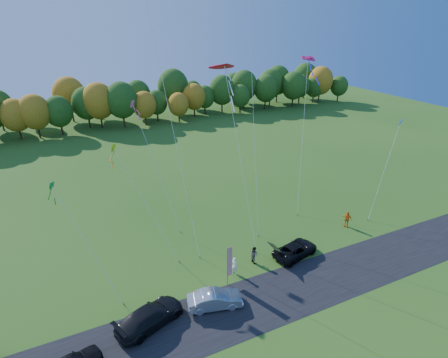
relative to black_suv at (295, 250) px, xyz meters
name	(u,v)px	position (x,y,z in m)	size (l,w,h in m)	color
ground	(250,269)	(-5.14, -0.03, -0.69)	(160.00, 160.00, 0.00)	#275416
asphalt_strip	(273,297)	(-5.14, -4.03, -0.68)	(90.00, 6.00, 0.01)	black
tree_line	(133,124)	(-5.14, 54.97, -0.69)	(116.00, 12.00, 10.00)	#1E4711
black_suv	(295,250)	(0.00, 0.00, 0.00)	(2.28, 4.94, 1.37)	black
silver_sedan	(215,299)	(-10.07, -2.91, 0.06)	(1.58, 4.52, 1.49)	silver
dark_truck_a	(150,316)	(-15.40, -2.51, 0.12)	(2.27, 5.58, 1.62)	black
person_tailgate_a	(235,265)	(-6.75, 0.14, 0.20)	(0.65, 0.42, 1.77)	white
person_tailgate_b	(254,255)	(-4.28, 0.85, 0.17)	(0.84, 0.65, 1.72)	gray
person_east	(347,219)	(8.49, 2.03, 0.27)	(1.12, 0.47, 1.91)	orange
feather_flag	(229,261)	(-7.82, -0.90, 1.76)	(0.52, 0.17, 4.00)	#999999
kite_delta_blue	(167,99)	(-9.90, 8.17, 14.35)	(3.48, 9.90, 30.16)	#4C3F33
kite_parafoil_orange	(252,74)	(0.58, 11.17, 15.62)	(6.56, 14.04, 33.07)	#4C3F33
kite_delta_red	(234,112)	(-3.44, 7.37, 12.70)	(2.94, 8.71, 19.19)	#4C3F33
kite_parafoil_rainbow	(303,134)	(7.66, 10.41, 8.06)	(7.26, 8.47, 17.85)	#4C3F33
kite_diamond_yellow	(147,205)	(-13.03, 6.57, 4.81)	(4.75, 6.10, 11.53)	#4C3F33
kite_diamond_green	(88,244)	(-18.81, 3.56, 3.99)	(4.25, 6.74, 9.76)	#4C3F33
kite_diamond_pink	(157,169)	(-10.52, 11.84, 6.15)	(3.36, 6.77, 14.16)	#4C3F33
kite_diamond_blue_low	(384,171)	(14.47, 3.24, 4.73)	(5.97, 3.25, 11.30)	#4C3F33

